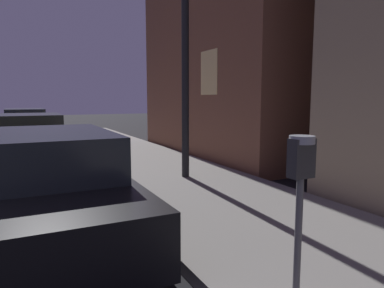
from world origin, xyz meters
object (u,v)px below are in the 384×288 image
object	(u,v)px
car_yellow_cab	(31,140)
street_lamp	(185,7)
car_black	(48,186)
car_blue	(25,126)
parking_meter	(300,181)

from	to	relation	value
car_yellow_cab	street_lamp	size ratio (longest dim) A/B	0.82
car_black	car_blue	world-z (taller)	same
parking_meter	car_black	size ratio (longest dim) A/B	0.32
car_yellow_cab	parking_meter	bearing A→B (deg)	-79.76
car_black	car_blue	bearing A→B (deg)	90.00
car_black	car_yellow_cab	world-z (taller)	same
car_yellow_cab	street_lamp	bearing A→B (deg)	-52.71
car_blue	car_yellow_cab	bearing A→B (deg)	-90.00
car_yellow_cab	street_lamp	world-z (taller)	street_lamp
street_lamp	car_black	bearing A→B (deg)	-146.07
car_black	car_yellow_cab	bearing A→B (deg)	90.00
car_yellow_cab	car_blue	bearing A→B (deg)	90.00
street_lamp	car_yellow_cab	bearing A→B (deg)	127.29
parking_meter	car_blue	xyz separation A→B (m)	(-1.58, 14.67, -0.52)
parking_meter	car_black	distance (m)	3.35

